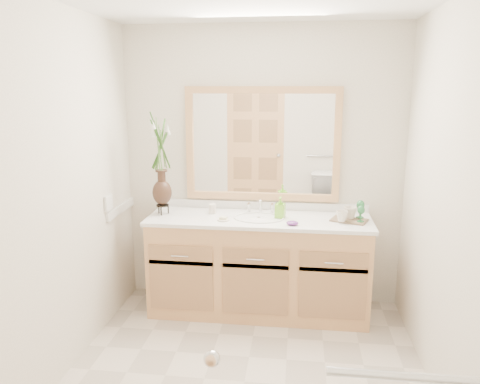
# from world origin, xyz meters

# --- Properties ---
(floor) EXTENTS (2.60, 2.60, 0.00)m
(floor) POSITION_xyz_m (0.00, 0.00, 0.00)
(floor) COLOR beige
(floor) RESTS_ON ground
(wall_back) EXTENTS (2.40, 0.02, 2.40)m
(wall_back) POSITION_xyz_m (0.00, 1.30, 1.20)
(wall_back) COLOR white
(wall_back) RESTS_ON floor
(wall_front) EXTENTS (2.40, 0.02, 2.40)m
(wall_front) POSITION_xyz_m (0.00, -1.30, 1.20)
(wall_front) COLOR white
(wall_front) RESTS_ON floor
(wall_left) EXTENTS (0.02, 2.60, 2.40)m
(wall_left) POSITION_xyz_m (-1.20, 0.00, 1.20)
(wall_left) COLOR white
(wall_left) RESTS_ON floor
(wall_right) EXTENTS (0.02, 2.60, 2.40)m
(wall_right) POSITION_xyz_m (1.20, 0.00, 1.20)
(wall_right) COLOR white
(wall_right) RESTS_ON floor
(vanity) EXTENTS (1.80, 0.55, 0.80)m
(vanity) POSITION_xyz_m (0.00, 1.01, 0.40)
(vanity) COLOR tan
(vanity) RESTS_ON floor
(counter) EXTENTS (1.84, 0.57, 0.03)m
(counter) POSITION_xyz_m (0.00, 1.01, 0.82)
(counter) COLOR white
(counter) RESTS_ON vanity
(sink) EXTENTS (0.38, 0.34, 0.23)m
(sink) POSITION_xyz_m (0.00, 1.00, 0.78)
(sink) COLOR white
(sink) RESTS_ON counter
(mirror) EXTENTS (1.32, 0.04, 0.97)m
(mirror) POSITION_xyz_m (0.00, 1.28, 1.41)
(mirror) COLOR white
(mirror) RESTS_ON wall_back
(switch_plate) EXTENTS (0.02, 0.12, 0.12)m
(switch_plate) POSITION_xyz_m (-1.19, 0.76, 0.98)
(switch_plate) COLOR white
(switch_plate) RESTS_ON wall_left
(door) EXTENTS (0.80, 0.03, 2.00)m
(door) POSITION_xyz_m (-0.30, -1.29, 1.00)
(door) COLOR tan
(door) RESTS_ON floor
(grab_bar) EXTENTS (0.55, 0.03, 0.03)m
(grab_bar) POSITION_xyz_m (0.70, -1.27, 0.95)
(grab_bar) COLOR silver
(grab_bar) RESTS_ON wall_front
(flower_vase) EXTENTS (0.19, 0.19, 0.78)m
(flower_vase) POSITION_xyz_m (-0.82, 1.03, 1.36)
(flower_vase) COLOR black
(flower_vase) RESTS_ON counter
(tumbler) EXTENTS (0.06, 0.06, 0.08)m
(tumbler) POSITION_xyz_m (-0.40, 1.10, 0.87)
(tumbler) COLOR beige
(tumbler) RESTS_ON counter
(soap_dish) EXTENTS (0.10, 0.10, 0.03)m
(soap_dish) POSITION_xyz_m (-0.28, 0.89, 0.84)
(soap_dish) COLOR beige
(soap_dish) RESTS_ON counter
(soap_bottle) EXTENTS (0.08, 0.08, 0.16)m
(soap_bottle) POSITION_xyz_m (0.17, 1.04, 0.91)
(soap_bottle) COLOR #77CC30
(soap_bottle) RESTS_ON counter
(purple_dish) EXTENTS (0.11, 0.10, 0.03)m
(purple_dish) POSITION_xyz_m (0.28, 0.83, 0.85)
(purple_dish) COLOR #5D2672
(purple_dish) RESTS_ON counter
(tray) EXTENTS (0.32, 0.27, 0.01)m
(tray) POSITION_xyz_m (0.73, 1.01, 0.84)
(tray) COLOR brown
(tray) RESTS_ON counter
(mug_left) EXTENTS (0.09, 0.09, 0.09)m
(mug_left) POSITION_xyz_m (0.66, 0.95, 0.89)
(mug_left) COLOR beige
(mug_left) RESTS_ON tray
(mug_right) EXTENTS (0.14, 0.14, 0.10)m
(mug_right) POSITION_xyz_m (0.74, 1.03, 0.90)
(mug_right) COLOR beige
(mug_right) RESTS_ON tray
(goblet_front) EXTENTS (0.06, 0.06, 0.13)m
(goblet_front) POSITION_xyz_m (0.81, 0.95, 0.93)
(goblet_front) COLOR #256F39
(goblet_front) RESTS_ON tray
(goblet_back) EXTENTS (0.07, 0.07, 0.15)m
(goblet_back) POSITION_xyz_m (0.82, 1.07, 0.94)
(goblet_back) COLOR #256F39
(goblet_back) RESTS_ON tray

